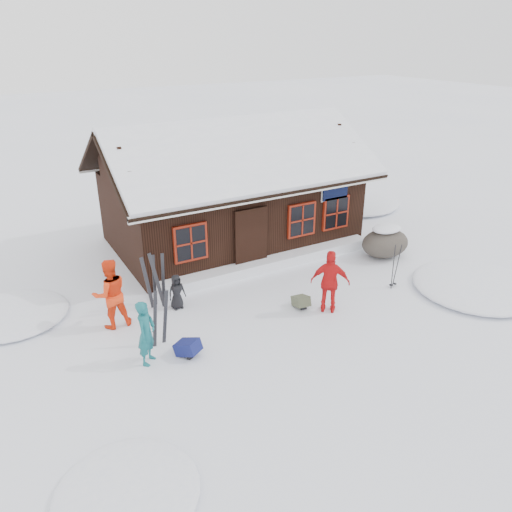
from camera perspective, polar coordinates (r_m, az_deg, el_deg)
The scene contains 15 objects.
ground at distance 13.68m, azimuth 1.10°, elevation -6.25°, with size 120.00×120.00×0.00m, color white.
mountain_hut at distance 17.71m, azimuth -2.94°, elevation 6.58°, with size 8.90×6.09×4.42m.
snow_drift at distance 15.99m, azimuth 1.61°, elevation -0.80°, with size 7.60×0.60×0.35m, color white.
snow_mounds at distance 15.84m, azimuth 2.80°, elevation -1.77°, with size 20.60×13.20×0.48m.
skier_teal at distance 11.57m, azimuth -12.44°, elevation -8.56°, with size 0.57×0.38×1.57m, color #145C62.
skier_orange_left at distance 13.08m, azimuth -16.30°, elevation -4.17°, with size 0.91×0.71×1.86m, color #F93911.
skier_orange_right at distance 13.38m, azimuth 8.47°, elevation -2.96°, with size 1.04×0.43×1.77m, color red.
skier_crouched at distance 13.74m, azimuth -9.05°, elevation -4.06°, with size 0.49×0.32×0.99m, color black.
boulder at distance 17.27m, azimuth 14.54°, elevation 1.54°, with size 1.70×1.27×0.99m.
ski_pair_left at distance 12.18m, azimuth -10.90°, elevation -7.07°, with size 0.49×0.13×1.50m.
ski_pair_mid at distance 13.70m, azimuth -11.77°, elevation -2.97°, with size 0.63×0.19×1.68m.
ski_pair_right at distance 13.97m, azimuth -11.05°, elevation -2.69°, with size 0.39×0.05×1.54m.
ski_poles at distance 15.16m, azimuth 15.61°, elevation -1.19°, with size 0.25×0.12×1.40m.
backpack_blue at distance 11.98m, azimuth -7.78°, elevation -10.58°, with size 0.41×0.54×0.29m, color #131954.
backpack_olive at distance 13.81m, azimuth 5.14°, elevation -5.39°, with size 0.37×0.50×0.27m, color #4A4F38.
Camera 1 is at (-6.06, -10.11, 6.94)m, focal length 35.00 mm.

